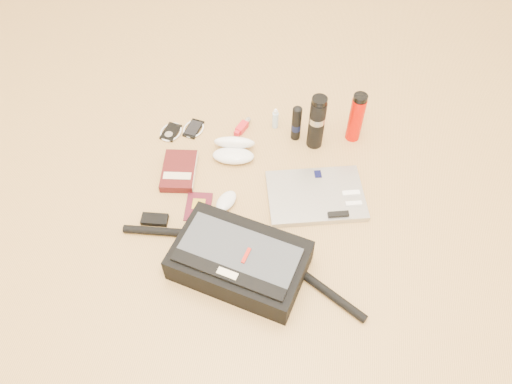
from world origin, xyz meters
TOP-DOWN VIEW (x-y plane):
  - ground at (0.00, 0.00)m, footprint 4.00×4.00m
  - messenger_bag at (0.01, -0.21)m, footprint 0.89×0.37m
  - laptop at (0.25, 0.14)m, footprint 0.41×0.33m
  - book at (-0.30, 0.17)m, footprint 0.15×0.21m
  - passport at (-0.19, 0.03)m, footprint 0.11×0.14m
  - mouse at (-0.09, 0.06)m, footprint 0.10×0.12m
  - sunglasses_case at (-0.10, 0.31)m, footprint 0.18×0.15m
  - ipod at (-0.39, 0.39)m, footprint 0.10×0.11m
  - phone at (-0.30, 0.42)m, footprint 0.10×0.12m
  - inhaler at (-0.09, 0.46)m, footprint 0.06×0.11m
  - spray_bottle at (0.04, 0.49)m, footprint 0.03×0.03m
  - aerosol_can at (0.13, 0.45)m, footprint 0.04×0.04m
  - thermos_black at (0.22, 0.42)m, footprint 0.08×0.08m
  - thermos_red at (0.37, 0.48)m, footprint 0.07×0.07m

SIDE VIEW (x-z plane):
  - ground at x=0.00m, z-range 0.00..0.00m
  - passport at x=-0.19m, z-range 0.00..0.01m
  - phone at x=-0.30m, z-range 0.00..0.01m
  - ipod at x=-0.39m, z-range 0.00..0.01m
  - laptop at x=0.25m, z-range -0.01..0.03m
  - inhaler at x=-0.09m, z-range 0.00..0.03m
  - mouse at x=-0.09m, z-range 0.00..0.03m
  - book at x=-0.30m, z-range 0.00..0.04m
  - sunglasses_case at x=-0.10m, z-range -0.01..0.08m
  - spray_bottle at x=0.04m, z-range -0.01..0.09m
  - messenger_bag at x=0.01m, z-range -0.01..0.12m
  - aerosol_can at x=0.13m, z-range 0.00..0.17m
  - thermos_red at x=0.37m, z-range 0.00..0.23m
  - thermos_black at x=0.22m, z-range 0.00..0.25m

